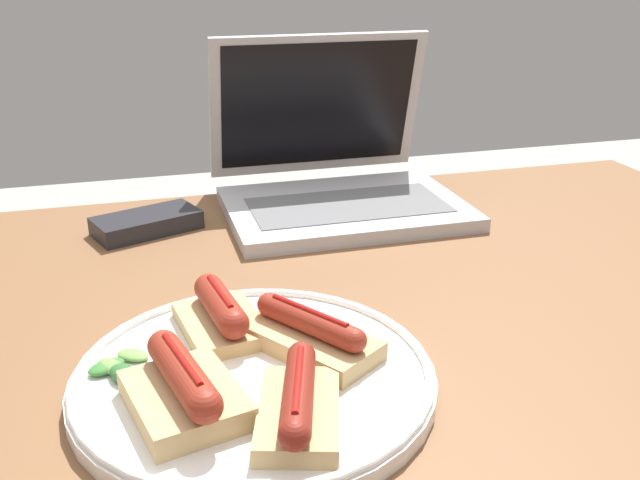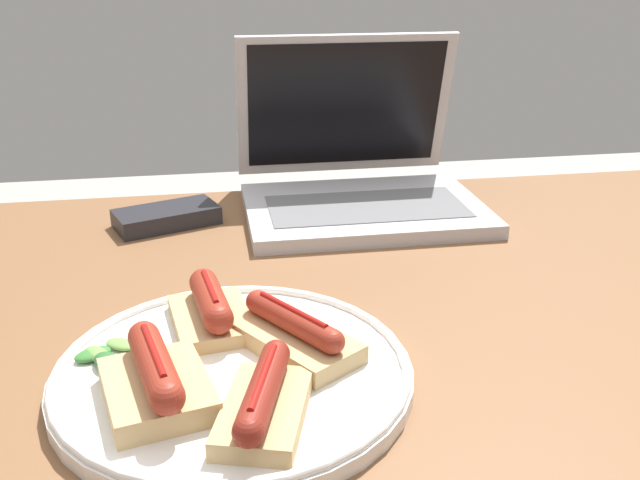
% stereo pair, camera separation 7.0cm
% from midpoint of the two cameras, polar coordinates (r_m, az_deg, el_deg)
% --- Properties ---
extents(desk, '(1.27, 0.82, 0.74)m').
position_cam_midpoint_polar(desk, '(0.72, 1.13, -13.46)').
color(desk, brown).
rests_on(desk, ground_plane).
extents(laptop, '(0.31, 0.28, 0.22)m').
position_cam_midpoint_polar(laptop, '(0.96, 5.17, 4.95)').
color(laptop, '#B7B7BC').
rests_on(laptop, desk).
extents(plate, '(0.29, 0.29, 0.02)m').
position_cam_midpoint_polar(plate, '(0.58, -3.49, -10.59)').
color(plate, white).
rests_on(plate, desk).
extents(sausage_toast_left, '(0.08, 0.10, 0.04)m').
position_cam_midpoint_polar(sausage_toast_left, '(0.63, -5.59, -5.61)').
color(sausage_toast_left, tan).
rests_on(sausage_toast_left, plate).
extents(sausage_toast_middle, '(0.08, 0.11, 0.04)m').
position_cam_midpoint_polar(sausage_toast_middle, '(0.51, -0.54, -12.92)').
color(sausage_toast_middle, tan).
rests_on(sausage_toast_middle, plate).
extents(sausage_toast_right, '(0.11, 0.13, 0.04)m').
position_cam_midpoint_polar(sausage_toast_right, '(0.60, 1.20, -7.56)').
color(sausage_toast_right, tan).
rests_on(sausage_toast_right, plate).
extents(sausage_toast_extra, '(0.09, 0.11, 0.05)m').
position_cam_midpoint_polar(sausage_toast_extra, '(0.54, -9.31, -11.13)').
color(sausage_toast_extra, tan).
rests_on(sausage_toast_extra, plate).
extents(salad_pile, '(0.07, 0.08, 0.01)m').
position_cam_midpoint_polar(salad_pile, '(0.60, -13.18, -9.28)').
color(salad_pile, '#4C8E3D').
rests_on(salad_pile, plate).
extents(external_drive, '(0.14, 0.10, 0.02)m').
position_cam_midpoint_polar(external_drive, '(0.92, -10.05, 1.80)').
color(external_drive, '#232328').
rests_on(external_drive, desk).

